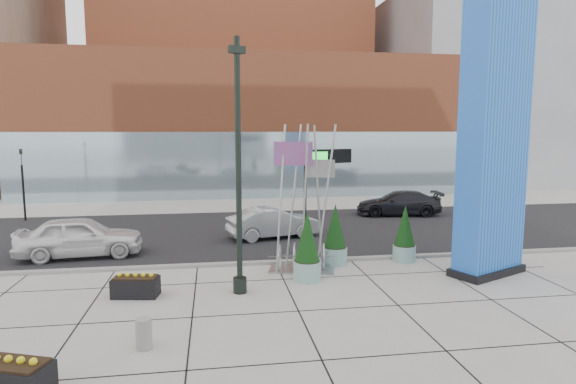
{
  "coord_description": "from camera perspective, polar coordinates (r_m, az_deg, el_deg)",
  "views": [
    {
      "loc": [
        -1.35,
        -14.03,
        5.17
      ],
      "look_at": [
        1.16,
        2.0,
        3.06
      ],
      "focal_mm": 30.0,
      "sensor_mm": 36.0,
      "label": 1
    }
  ],
  "objects": [
    {
      "name": "street_asphalt",
      "position": [
        24.61,
        -5.59,
        -4.74
      ],
      "size": [
        80.0,
        12.0,
        0.02
      ],
      "primitive_type": "cube",
      "color": "black",
      "rests_on": "ground"
    },
    {
      "name": "tower_podium",
      "position": [
        41.09,
        -5.68,
        7.83
      ],
      "size": [
        34.0,
        10.0,
        11.0
      ],
      "primitive_type": "cube",
      "color": "#AD5432",
      "rests_on": "ground"
    },
    {
      "name": "car_white_west",
      "position": [
        21.4,
        -23.41,
        -4.92
      ],
      "size": [
        5.04,
        2.46,
        1.66
      ],
      "primitive_type": "imported",
      "rotation": [
        0.0,
        0.0,
        1.68
      ],
      "color": "white",
      "rests_on": "ground"
    },
    {
      "name": "car_silver_mid",
      "position": [
        23.13,
        -1.79,
        -3.69
      ],
      "size": [
        4.62,
        2.59,
        1.44
      ],
      "primitive_type": "imported",
      "rotation": [
        0.0,
        0.0,
        1.83
      ],
      "color": "#A6AAAE",
      "rests_on": "ground"
    },
    {
      "name": "blue_pylon",
      "position": [
        18.32,
        23.17,
        5.09
      ],
      "size": [
        3.14,
        2.36,
        9.57
      ],
      "rotation": [
        0.0,
        0.0,
        0.43
      ],
      "color": "#0C4FB5",
      "rests_on": "ground"
    },
    {
      "name": "box_planter_north",
      "position": [
        15.97,
        -17.61,
        -10.52
      ],
      "size": [
        1.49,
        0.91,
        0.76
      ],
      "rotation": [
        0.0,
        0.0,
        -0.16
      ],
      "color": "black",
      "rests_on": "ground"
    },
    {
      "name": "tower_glass_front",
      "position": [
        36.4,
        -5.19,
        3.17
      ],
      "size": [
        34.0,
        0.6,
        5.0
      ],
      "primitive_type": "cube",
      "color": "#8CA5B2",
      "rests_on": "ground"
    },
    {
      "name": "public_art_sculpture",
      "position": [
        17.72,
        1.71,
        -4.84
      ],
      "size": [
        2.58,
        1.69,
        5.39
      ],
      "rotation": [
        0.0,
        0.0,
        -0.23
      ],
      "color": "#A6A8AB",
      "rests_on": "ground"
    },
    {
      "name": "lamp_post",
      "position": [
        15.03,
        -5.86,
        0.03
      ],
      "size": [
        0.54,
        0.44,
        7.95
      ],
      "rotation": [
        0.0,
        0.0,
        0.37
      ],
      "color": "black",
      "rests_on": "ground"
    },
    {
      "name": "building_grey_parking",
      "position": [
        53.67,
        22.18,
        10.96
      ],
      "size": [
        20.0,
        18.0,
        18.0
      ],
      "primitive_type": "cube",
      "color": "slate",
      "rests_on": "ground"
    },
    {
      "name": "traffic_signal",
      "position": [
        31.05,
        -28.93,
        1.17
      ],
      "size": [
        0.15,
        0.18,
        4.1
      ],
      "color": "black",
      "rests_on": "ground"
    },
    {
      "name": "overhead_street_sign",
      "position": [
        17.8,
        4.46,
        3.0
      ],
      "size": [
        2.04,
        0.86,
        4.44
      ],
      "rotation": [
        0.0,
        0.0,
        0.33
      ],
      "color": "black",
      "rests_on": "ground"
    },
    {
      "name": "ground",
      "position": [
        15.01,
        -3.29,
        -12.77
      ],
      "size": [
        160.0,
        160.0,
        0.0
      ],
      "primitive_type": "plane",
      "color": "#9E9991",
      "rests_on": "ground"
    },
    {
      "name": "curb_edge",
      "position": [
        18.79,
        -4.5,
        -8.41
      ],
      "size": [
        80.0,
        0.3,
        0.12
      ],
      "primitive_type": "cube",
      "color": "gray",
      "rests_on": "ground"
    },
    {
      "name": "round_planter_west",
      "position": [
        16.63,
        2.29,
        -6.65
      ],
      "size": [
        0.96,
        0.96,
        2.4
      ],
      "color": "#80ACA7",
      "rests_on": "ground"
    },
    {
      "name": "round_planter_east",
      "position": [
        19.56,
        13.66,
        -4.94
      ],
      "size": [
        0.9,
        0.9,
        2.25
      ],
      "color": "#80ACA7",
      "rests_on": "ground"
    },
    {
      "name": "concrete_bollard",
      "position": [
        12.35,
        -16.71,
        -15.78
      ],
      "size": [
        0.38,
        0.38,
        0.75
      ],
      "primitive_type": "cylinder",
      "color": "gray",
      "rests_on": "ground"
    },
    {
      "name": "car_dark_east",
      "position": [
        29.94,
        12.97,
        -1.31
      ],
      "size": [
        5.27,
        2.74,
        1.46
      ],
      "primitive_type": "imported",
      "rotation": [
        0.0,
        0.0,
        -1.71
      ],
      "color": "black",
      "rests_on": "ground"
    },
    {
      "name": "box_planter_south",
      "position": [
        11.38,
        -30.1,
        -18.49
      ],
      "size": [
        1.72,
        1.26,
        0.85
      ],
      "rotation": [
        0.0,
        0.0,
        -0.36
      ],
      "color": "black",
      "rests_on": "ground"
    },
    {
      "name": "round_planter_mid",
      "position": [
        18.66,
        5.6,
        -5.17
      ],
      "size": [
        0.95,
        0.95,
        2.37
      ],
      "color": "#80ACA7",
      "rests_on": "ground"
    }
  ]
}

